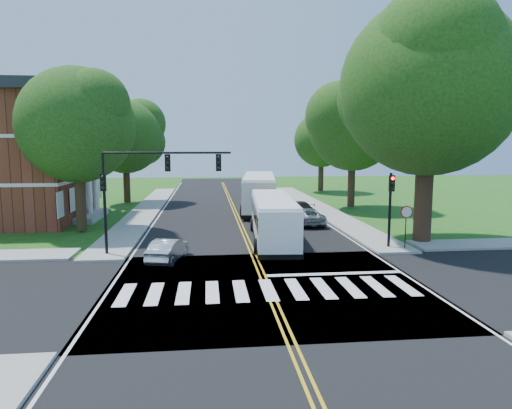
{
  "coord_description": "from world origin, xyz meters",
  "views": [
    {
      "loc": [
        -2.55,
        -19.23,
        6.16
      ],
      "look_at": [
        0.54,
        9.5,
        2.4
      ],
      "focal_mm": 32.0,
      "sensor_mm": 36.0,
      "label": 1
    }
  ],
  "objects": [
    {
      "name": "signal_nw",
      "position": [
        -5.86,
        6.43,
        4.38
      ],
      "size": [
        7.15,
        0.46,
        5.66
      ],
      "color": "black",
      "rests_on": "ground"
    },
    {
      "name": "edge_line_e",
      "position": [
        6.8,
        22.0,
        0.01
      ],
      "size": [
        0.12,
        70.0,
        0.01
      ],
      "primitive_type": "cube",
      "color": "silver",
      "rests_on": "road"
    },
    {
      "name": "dark_sedan",
      "position": [
        5.43,
        20.15,
        0.64
      ],
      "size": [
        2.43,
        4.58,
        1.26
      ],
      "primitive_type": "imported",
      "rotation": [
        0.0,
        0.0,
        3.3
      ],
      "color": "black",
      "rests_on": "road"
    },
    {
      "name": "tree_west_far",
      "position": [
        -11.0,
        30.0,
        7.0
      ],
      "size": [
        7.6,
        7.6,
        10.67
      ],
      "color": "black",
      "rests_on": "ground"
    },
    {
      "name": "hatchback",
      "position": [
        -4.67,
        4.97,
        0.62
      ],
      "size": [
        2.16,
        3.9,
        1.22
      ],
      "primitive_type": "imported",
      "rotation": [
        0.0,
        0.0,
        2.89
      ],
      "color": "silver",
      "rests_on": "road"
    },
    {
      "name": "edge_line_w",
      "position": [
        -6.8,
        22.0,
        0.01
      ],
      "size": [
        0.12,
        70.0,
        0.01
      ],
      "primitive_type": "cube",
      "color": "silver",
      "rests_on": "road"
    },
    {
      "name": "bus_lead",
      "position": [
        1.63,
        9.38,
        1.52
      ],
      "size": [
        3.22,
        11.19,
        2.86
      ],
      "rotation": [
        0.0,
        0.0,
        3.07
      ],
      "color": "white",
      "rests_on": "road"
    },
    {
      "name": "center_line",
      "position": [
        0.0,
        22.0,
        0.01
      ],
      "size": [
        0.36,
        70.0,
        0.01
      ],
      "primitive_type": "cube",
      "color": "gold",
      "rests_on": "road"
    },
    {
      "name": "bus_follow",
      "position": [
        2.33,
        23.38,
        1.79
      ],
      "size": [
        4.37,
        13.24,
        3.37
      ],
      "rotation": [
        0.0,
        0.0,
        3.02
      ],
      "color": "white",
      "rests_on": "road"
    },
    {
      "name": "sidewalk_ne",
      "position": [
        8.3,
        25.0,
        0.07
      ],
      "size": [
        2.6,
        40.0,
        0.15
      ],
      "primitive_type": "cube",
      "color": "gray",
      "rests_on": "ground"
    },
    {
      "name": "crosswalk",
      "position": [
        0.0,
        -0.5,
        0.02
      ],
      "size": [
        12.6,
        3.0,
        0.01
      ],
      "primitive_type": "cube",
      "color": "silver",
      "rests_on": "road"
    },
    {
      "name": "cross_road",
      "position": [
        0.0,
        0.0,
        0.01
      ],
      "size": [
        60.0,
        12.0,
        0.01
      ],
      "primitive_type": "cube",
      "color": "black",
      "rests_on": "ground"
    },
    {
      "name": "suv",
      "position": [
        5.14,
        15.27,
        0.66
      ],
      "size": [
        2.25,
        4.74,
        1.31
      ],
      "primitive_type": "imported",
      "rotation": [
        0.0,
        0.0,
        3.16
      ],
      "color": "#A8AAAF",
      "rests_on": "road"
    },
    {
      "name": "tree_east_far",
      "position": [
        12.5,
        40.0,
        6.86
      ],
      "size": [
        7.2,
        7.2,
        10.34
      ],
      "color": "black",
      "rests_on": "ground"
    },
    {
      "name": "signal_ne",
      "position": [
        8.2,
        6.44,
        2.96
      ],
      "size": [
        0.3,
        0.46,
        4.4
      ],
      "color": "black",
      "rests_on": "ground"
    },
    {
      "name": "tree_ne_big",
      "position": [
        11.0,
        8.0,
        9.62
      ],
      "size": [
        10.8,
        10.8,
        14.91
      ],
      "color": "black",
      "rests_on": "ground"
    },
    {
      "name": "stop_sign",
      "position": [
        9.0,
        5.98,
        2.03
      ],
      "size": [
        0.76,
        0.08,
        2.53
      ],
      "color": "black",
      "rests_on": "ground"
    },
    {
      "name": "tree_east_mid",
      "position": [
        11.5,
        24.0,
        7.86
      ],
      "size": [
        8.4,
        8.4,
        11.93
      ],
      "color": "black",
      "rests_on": "ground"
    },
    {
      "name": "sidewalk_nw",
      "position": [
        -8.3,
        25.0,
        0.07
      ],
      "size": [
        2.6,
        40.0,
        0.15
      ],
      "primitive_type": "cube",
      "color": "gray",
      "rests_on": "ground"
    },
    {
      "name": "road",
      "position": [
        0.0,
        18.0,
        0.01
      ],
      "size": [
        14.0,
        96.0,
        0.01
      ],
      "primitive_type": "cube",
      "color": "black",
      "rests_on": "ground"
    },
    {
      "name": "tree_west_near",
      "position": [
        -11.5,
        14.0,
        7.53
      ],
      "size": [
        8.0,
        8.0,
        11.4
      ],
      "color": "black",
      "rests_on": "ground"
    },
    {
      "name": "ground",
      "position": [
        0.0,
        0.0,
        0.0
      ],
      "size": [
        140.0,
        140.0,
        0.0
      ],
      "primitive_type": "plane",
      "color": "#234D13",
      "rests_on": "ground"
    },
    {
      "name": "stop_bar",
      "position": [
        3.5,
        1.6,
        0.02
      ],
      "size": [
        6.6,
        0.4,
        0.01
      ],
      "primitive_type": "cube",
      "color": "silver",
      "rests_on": "road"
    }
  ]
}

